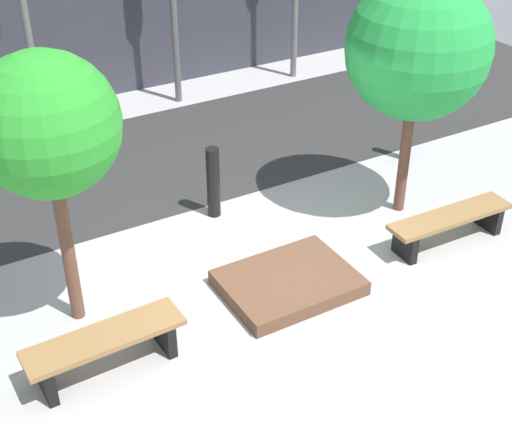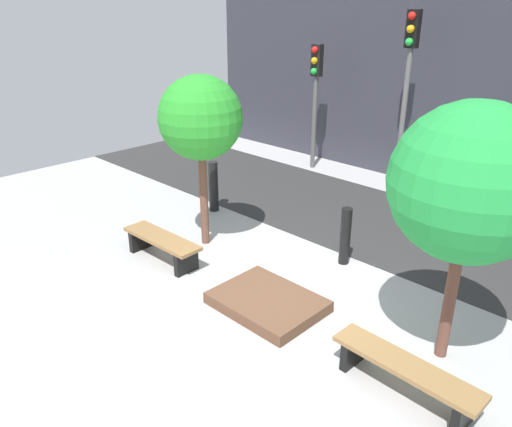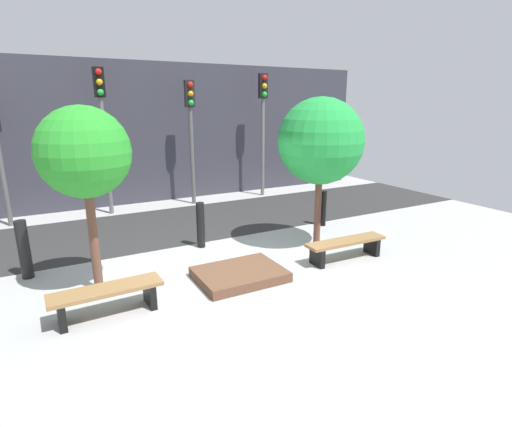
{
  "view_description": "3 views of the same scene",
  "coord_description": "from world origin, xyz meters",
  "views": [
    {
      "loc": [
        -3.7,
        -5.7,
        5.23
      ],
      "look_at": [
        -0.26,
        0.26,
        0.95
      ],
      "focal_mm": 50.0,
      "sensor_mm": 36.0,
      "label": 1
    },
    {
      "loc": [
        4.25,
        -4.66,
        4.16
      ],
      "look_at": [
        -0.57,
        0.27,
        1.24
      ],
      "focal_mm": 35.0,
      "sensor_mm": 36.0,
      "label": 2
    },
    {
      "loc": [
        -2.96,
        -6.1,
        3.09
      ],
      "look_at": [
        0.58,
        0.37,
        1.06
      ],
      "focal_mm": 28.0,
      "sensor_mm": 36.0,
      "label": 3
    }
  ],
  "objects": [
    {
      "name": "planter_bed",
      "position": [
        0.0,
        -0.07,
        0.09
      ],
      "size": [
        1.54,
        1.17,
        0.18
      ],
      "primitive_type": "cube",
      "color": "brown",
      "rests_on": "ground"
    },
    {
      "name": "road_strip",
      "position": [
        0.0,
        3.79,
        0.01
      ],
      "size": [
        18.0,
        3.37,
        0.01
      ],
      "primitive_type": "cube",
      "color": "#2D2D2D",
      "rests_on": "ground"
    },
    {
      "name": "traffic_light_mid_west",
      "position": [
        -1.27,
        5.75,
        2.77
      ],
      "size": [
        0.28,
        0.27,
        4.03
      ],
      "color": "#606060",
      "rests_on": "ground"
    },
    {
      "name": "building_facade",
      "position": [
        0.0,
        6.9,
        2.17
      ],
      "size": [
        16.2,
        0.5,
        4.35
      ],
      "primitive_type": "cube",
      "color": "#33333D",
      "rests_on": "ground"
    },
    {
      "name": "ground_plane",
      "position": [
        0.0,
        0.0,
        0.0
      ],
      "size": [
        18.0,
        18.0,
        0.0
      ],
      "primitive_type": "plane",
      "color": "#A5A5A5"
    },
    {
      "name": "bollard_left",
      "position": [
        0.0,
        1.85,
        0.51
      ],
      "size": [
        0.18,
        0.18,
        1.02
      ],
      "primitive_type": "cylinder",
      "color": "black",
      "rests_on": "ground"
    },
    {
      "name": "traffic_light_mid_east",
      "position": [
        1.27,
        5.75,
        2.6
      ],
      "size": [
        0.28,
        0.27,
        3.77
      ],
      "color": "#555555",
      "rests_on": "ground"
    },
    {
      "name": "bench_right",
      "position": [
        2.32,
        -0.27,
        0.31
      ],
      "size": [
        1.78,
        0.45,
        0.43
      ],
      "rotation": [
        0.0,
        0.0,
        -0.03
      ],
      "color": "black",
      "rests_on": "ground"
    },
    {
      "name": "bollard_center",
      "position": [
        3.39,
        1.85,
        0.46
      ],
      "size": [
        0.15,
        0.15,
        0.92
      ],
      "primitive_type": "cylinder",
      "color": "black",
      "rests_on": "ground"
    },
    {
      "name": "bollard_far_left",
      "position": [
        -3.39,
        1.85,
        0.55
      ],
      "size": [
        0.2,
        0.2,
        1.09
      ],
      "primitive_type": "cylinder",
      "color": "black",
      "rests_on": "ground"
    },
    {
      "name": "tree_behind_left_bench",
      "position": [
        -2.32,
        0.7,
        2.34
      ],
      "size": [
        1.45,
        1.45,
        3.08
      ],
      "color": "brown",
      "rests_on": "ground"
    },
    {
      "name": "bench_left",
      "position": [
        -2.32,
        -0.27,
        0.32
      ],
      "size": [
        1.65,
        0.5,
        0.45
      ],
      "rotation": [
        0.0,
        0.0,
        0.03
      ],
      "color": "black",
      "rests_on": "ground"
    },
    {
      "name": "tree_behind_right_bench",
      "position": [
        2.32,
        0.7,
        2.32
      ],
      "size": [
        1.83,
        1.83,
        3.24
      ],
      "color": "brown",
      "rests_on": "ground"
    },
    {
      "name": "traffic_light_east",
      "position": [
        3.8,
        5.75,
        2.77
      ],
      "size": [
        0.28,
        0.27,
        4.04
      ],
      "color": "slate",
      "rests_on": "ground"
    }
  ]
}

